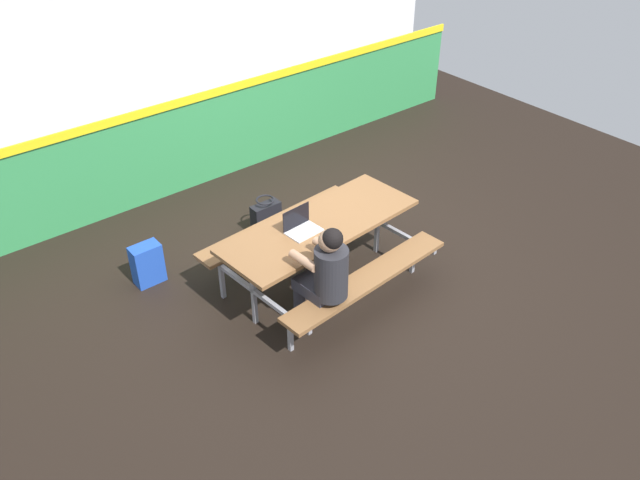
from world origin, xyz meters
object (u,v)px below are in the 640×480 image
at_px(picnic_table_main, 320,238).
at_px(student_nearer, 325,273).
at_px(backpack_dark, 147,264).
at_px(tote_bag_bright, 266,217).
at_px(laptop_silver, 301,226).

height_order(picnic_table_main, student_nearer, student_nearer).
height_order(picnic_table_main, backpack_dark, picnic_table_main).
bearing_deg(picnic_table_main, student_nearer, -125.60).
height_order(picnic_table_main, tote_bag_bright, picnic_table_main).
height_order(student_nearer, backpack_dark, student_nearer).
bearing_deg(tote_bag_bright, backpack_dark, 179.56).
bearing_deg(tote_bag_bright, student_nearer, -107.87).
distance_m(student_nearer, laptop_silver, 0.65).
bearing_deg(student_nearer, tote_bag_bright, 72.13).
xyz_separation_m(picnic_table_main, laptop_silver, (-0.21, 0.02, 0.21)).
relative_size(laptop_silver, tote_bag_bright, 0.78).
bearing_deg(laptop_silver, backpack_dark, 134.94).
relative_size(picnic_table_main, laptop_silver, 6.22).
bearing_deg(picnic_table_main, backpack_dark, 139.35).
bearing_deg(tote_bag_bright, laptop_silver, -107.24).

